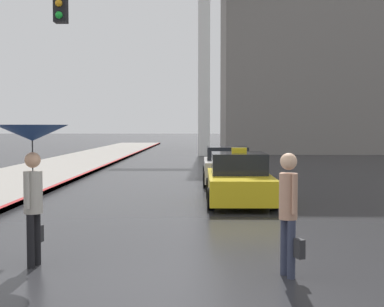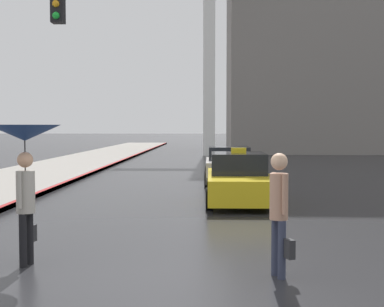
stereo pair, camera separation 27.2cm
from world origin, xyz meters
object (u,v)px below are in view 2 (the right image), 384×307
sedan_red (229,167)px  pedestrian_man (279,206)px  pedestrian_with_umbrella (25,150)px  taxi (238,180)px

sedan_red → pedestrian_man: size_ratio=2.17×
pedestrian_with_umbrella → pedestrian_man: 4.12m
taxi → pedestrian_man: 7.86m
pedestrian_with_umbrella → pedestrian_man: bearing=-87.9°
pedestrian_with_umbrella → pedestrian_man: pedestrian_with_umbrella is taller
taxi → pedestrian_with_umbrella: bearing=62.4°
sedan_red → pedestrian_with_umbrella: (-3.73, -12.52, 1.22)m
sedan_red → pedestrian_man: 13.07m
taxi → pedestrian_with_umbrella: 8.34m
taxi → sedan_red: taxi is taller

